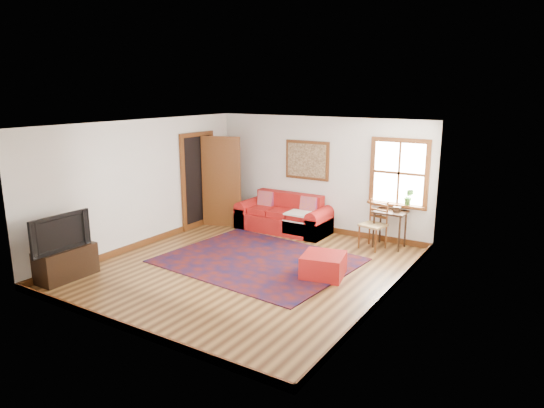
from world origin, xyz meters
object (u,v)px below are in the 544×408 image
Objects in this scene: ladder_back_chair at (375,223)px; media_cabinet at (66,263)px; red_leather_sofa at (284,218)px; red_ottoman at (323,265)px; side_table at (390,217)px.

media_cabinet is (-3.75, -4.22, -0.25)m from ladder_back_chair.
ladder_back_chair is at bearing -3.02° from red_leather_sofa.
red_ottoman is 1.93m from ladder_back_chair.
red_ottoman is at bearing 33.10° from media_cabinet.
red_ottoman is at bearing -95.38° from ladder_back_chair.
ladder_back_chair is 0.99× the size of media_cabinet.
media_cabinet is (-1.62, -4.33, -0.00)m from red_leather_sofa.
red_ottoman is 2.17m from side_table.
ladder_back_chair reaches higher than red_ottoman.
side_table reaches higher than red_ottoman.
red_ottoman is at bearing -45.82° from red_leather_sofa.
red_leather_sofa is 2.39m from side_table.
side_table is (2.37, 0.09, 0.34)m from red_leather_sofa.
side_table is at bearing 39.51° from ladder_back_chair.
ladder_back_chair is (0.18, 1.89, 0.32)m from red_ottoman.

